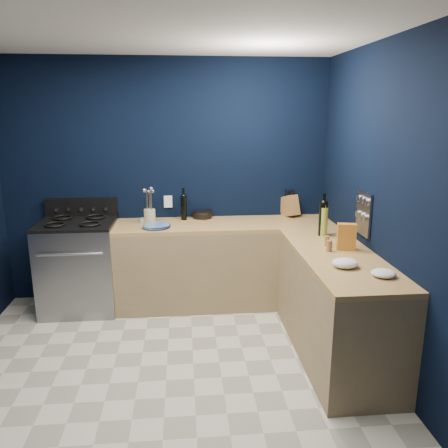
{
  "coord_description": "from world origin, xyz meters",
  "views": [
    {
      "loc": [
        0.17,
        -3.11,
        2.06
      ],
      "look_at": [
        0.55,
        1.0,
        1.0
      ],
      "focal_mm": 35.75,
      "sensor_mm": 36.0,
      "label": 1
    }
  ],
  "objects": [
    {
      "name": "wall_back",
      "position": [
        0.0,
        1.76,
        1.3
      ],
      "size": [
        3.5,
        0.02,
        2.6
      ],
      "primitive_type": "cube",
      "color": "black",
      "rests_on": "ground"
    },
    {
      "name": "gas_range",
      "position": [
        -0.93,
        1.42,
        0.46
      ],
      "size": [
        0.76,
        0.66,
        0.92
      ],
      "primitive_type": "cube",
      "color": "gray",
      "rests_on": "floor"
    },
    {
      "name": "wall_right",
      "position": [
        1.76,
        0.0,
        1.3
      ],
      "size": [
        0.02,
        3.5,
        2.6
      ],
      "primitive_type": "cube",
      "color": "black",
      "rests_on": "ground"
    },
    {
      "name": "floor",
      "position": [
        0.0,
        0.0,
        -0.01
      ],
      "size": [
        3.5,
        3.5,
        0.02
      ],
      "primitive_type": "cube",
      "color": "beige",
      "rests_on": "ground"
    },
    {
      "name": "towel_end",
      "position": [
        1.58,
        -0.23,
        0.93
      ],
      "size": [
        0.22,
        0.21,
        0.05
      ],
      "primitive_type": "ellipsoid",
      "rotation": [
        0.0,
        0.0,
        0.31
      ],
      "color": "white",
      "rests_on": "top_right"
    },
    {
      "name": "utensil_crock",
      "position": [
        -0.19,
        1.5,
        0.97
      ],
      "size": [
        0.16,
        0.16,
        0.15
      ],
      "primitive_type": "cylinder",
      "rotation": [
        0.0,
        0.0,
        0.42
      ],
      "color": "beige",
      "rests_on": "top_back"
    },
    {
      "name": "cooktop",
      "position": [
        -0.93,
        1.42,
        0.94
      ],
      "size": [
        0.76,
        0.66,
        0.03
      ],
      "primitive_type": "cube",
      "color": "black",
      "rests_on": "gas_range"
    },
    {
      "name": "ramekin",
      "position": [
        -0.25,
        1.57,
        0.92
      ],
      "size": [
        0.1,
        0.1,
        0.04
      ],
      "primitive_type": "cylinder",
      "rotation": [
        0.0,
        0.0,
        0.12
      ],
      "color": "white",
      "rests_on": "top_back"
    },
    {
      "name": "ceiling",
      "position": [
        0.0,
        0.0,
        2.61
      ],
      "size": [
        3.5,
        3.5,
        0.02
      ],
      "primitive_type": "cube",
      "color": "silver",
      "rests_on": "ground"
    },
    {
      "name": "spice_jar_near",
      "position": [
        1.41,
        0.53,
        0.95
      ],
      "size": [
        0.05,
        0.05,
        0.09
      ],
      "primitive_type": "cylinder",
      "rotation": [
        0.0,
        0.0,
        0.1
      ],
      "color": "olive",
      "rests_on": "top_right"
    },
    {
      "name": "backguard",
      "position": [
        -0.93,
        1.72,
        1.04
      ],
      "size": [
        0.76,
        0.06,
        0.2
      ],
      "primitive_type": "cube",
      "color": "black",
      "rests_on": "gas_range"
    },
    {
      "name": "cab_right",
      "position": [
        1.44,
        0.29,
        0.43
      ],
      "size": [
        0.63,
        1.67,
        0.86
      ],
      "primitive_type": "cube",
      "color": "#917850",
      "rests_on": "floor"
    },
    {
      "name": "wine_bottle_right",
      "position": [
        1.48,
        0.87,
        1.06
      ],
      "size": [
        0.1,
        0.1,
        0.32
      ],
      "primitive_type": "cylinder",
      "rotation": [
        0.0,
        0.0,
        0.29
      ],
      "color": "black",
      "rests_on": "top_right"
    },
    {
      "name": "oil_bottle",
      "position": [
        1.48,
        0.84,
        1.04
      ],
      "size": [
        0.08,
        0.08,
        0.27
      ],
      "primitive_type": "cylinder",
      "rotation": [
        0.0,
        0.0,
        -0.21
      ],
      "color": "olive",
      "rests_on": "top_right"
    },
    {
      "name": "wall_outlet",
      "position": [
        0.0,
        1.74,
        1.08
      ],
      "size": [
        0.09,
        0.02,
        0.13
      ],
      "primitive_type": "cube",
      "color": "white",
      "rests_on": "wall_back"
    },
    {
      "name": "top_right",
      "position": [
        1.44,
        0.29,
        0.88
      ],
      "size": [
        0.63,
        1.67,
        0.04
      ],
      "primitive_type": "cube",
      "color": "olive",
      "rests_on": "cab_right"
    },
    {
      "name": "wall_front",
      "position": [
        0.0,
        -1.76,
        1.3
      ],
      "size": [
        3.5,
        0.02,
        2.6
      ],
      "primitive_type": "cube",
      "color": "black",
      "rests_on": "ground"
    },
    {
      "name": "spice_jar_far",
      "position": [
        1.38,
        0.38,
        0.95
      ],
      "size": [
        0.06,
        0.06,
        0.09
      ],
      "primitive_type": "cylinder",
      "rotation": [
        0.0,
        0.0,
        -0.31
      ],
      "color": "olive",
      "rests_on": "top_right"
    },
    {
      "name": "crouton_bag",
      "position": [
        1.54,
        0.42,
        1.01
      ],
      "size": [
        0.17,
        0.1,
        0.23
      ],
      "primitive_type": "cube",
      "rotation": [
        0.0,
        0.0,
        -0.22
      ],
      "color": "#BC283A",
      "rests_on": "top_right"
    },
    {
      "name": "towel_front",
      "position": [
        1.38,
        -0.02,
        0.93
      ],
      "size": [
        0.23,
        0.2,
        0.07
      ],
      "primitive_type": "ellipsoid",
      "rotation": [
        0.0,
        0.0,
        -0.19
      ],
      "color": "white",
      "rests_on": "top_right"
    },
    {
      "name": "cab_back",
      "position": [
        0.6,
        1.44,
        0.43
      ],
      "size": [
        2.3,
        0.63,
        0.86
      ],
      "primitive_type": "cube",
      "color": "#917850",
      "rests_on": "floor"
    },
    {
      "name": "spice_panel",
      "position": [
        1.74,
        0.55,
        1.18
      ],
      "size": [
        0.02,
        0.28,
        0.38
      ],
      "primitive_type": "cube",
      "color": "gray",
      "rests_on": "wall_right"
    },
    {
      "name": "lemon_basket",
      "position": [
        0.37,
        1.69,
        0.94
      ],
      "size": [
        0.28,
        0.28,
        0.08
      ],
      "primitive_type": "cylinder",
      "rotation": [
        0.0,
        0.0,
        -0.41
      ],
      "color": "black",
      "rests_on": "top_back"
    },
    {
      "name": "oven_door",
      "position": [
        -0.93,
        1.1,
        0.45
      ],
      "size": [
        0.59,
        0.02,
        0.42
      ],
      "primitive_type": "cube",
      "color": "black",
      "rests_on": "gas_range"
    },
    {
      "name": "top_back",
      "position": [
        0.6,
        1.44,
        0.88
      ],
      "size": [
        2.3,
        0.63,
        0.04
      ],
      "primitive_type": "cube",
      "color": "olive",
      "rests_on": "cab_back"
    },
    {
      "name": "plate_stack",
      "position": [
        -0.11,
        1.3,
        0.92
      ],
      "size": [
        0.35,
        0.35,
        0.03
      ],
      "primitive_type": "cylinder",
      "rotation": [
        0.0,
        0.0,
        -0.37
      ],
      "color": "#365E8B",
      "rests_on": "top_back"
    },
    {
      "name": "wine_bottle_back",
      "position": [
        0.17,
        1.62,
        1.03
      ],
      "size": [
        0.09,
        0.09,
        0.27
      ],
      "primitive_type": "cylinder",
      "rotation": [
        0.0,
        0.0,
        0.38
      ],
      "color": "black",
      "rests_on": "top_back"
    },
    {
      "name": "knife_block",
      "position": [
        1.35,
        1.69,
        1.01
      ],
      "size": [
        0.21,
        0.29,
        0.28
      ],
      "primitive_type": "cube",
      "rotation": [
        -0.31,
        0.0,
        0.36
      ],
      "color": "olive",
      "rests_on": "top_back"
    }
  ]
}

